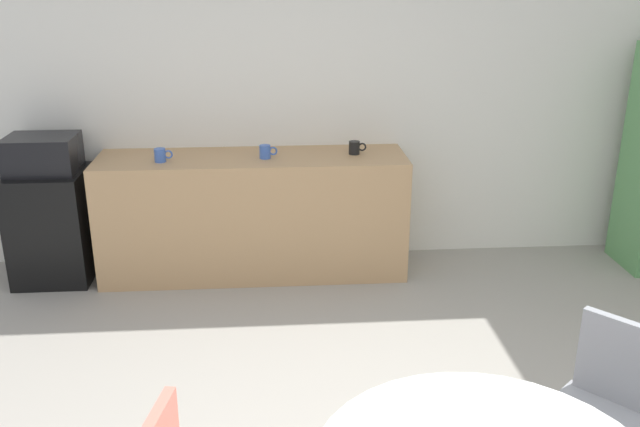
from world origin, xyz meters
name	(u,v)px	position (x,y,z in m)	size (l,w,h in m)	color
wall_back	(328,92)	(0.00, 3.00, 1.30)	(6.00, 0.10, 2.60)	white
counter_block	(254,215)	(-0.58, 2.65, 0.45)	(2.24, 0.60, 0.90)	tan
mini_fridge	(53,225)	(-2.05, 2.65, 0.41)	(0.54, 0.54, 0.82)	black
microwave	(42,154)	(-2.05, 2.65, 0.95)	(0.48, 0.38, 0.26)	black
chair_gray	(610,396)	(0.94, 0.15, 0.52)	(0.59, 0.59, 0.83)	silver
mug_white	(266,152)	(-0.48, 2.60, 0.95)	(0.13, 0.08, 0.09)	#3F66BF
mug_green	(161,155)	(-1.21, 2.56, 0.95)	(0.13, 0.08, 0.09)	#3F66BF
mug_red	(355,148)	(0.17, 2.67, 0.95)	(0.13, 0.08, 0.09)	black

